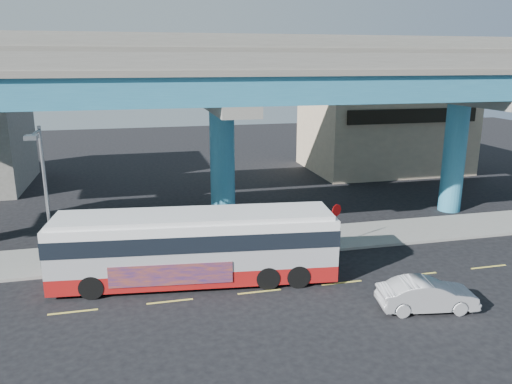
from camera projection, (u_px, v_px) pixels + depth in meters
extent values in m
plane|color=black|center=(258.00, 289.00, 22.83)|extent=(120.00, 120.00, 0.00)
cube|color=gray|center=(234.00, 246.00, 27.98)|extent=(70.00, 4.00, 0.15)
cube|color=#D8C64C|center=(73.00, 312.00, 20.72)|extent=(2.00, 0.12, 0.01)
cube|color=#D8C64C|center=(170.00, 301.00, 21.64)|extent=(2.00, 0.12, 0.01)
cube|color=#D8C64C|center=(259.00, 292.00, 22.55)|extent=(2.00, 0.12, 0.01)
cube|color=#D8C64C|center=(342.00, 283.00, 23.46)|extent=(2.00, 0.12, 0.01)
cube|color=#D8C64C|center=(418.00, 274.00, 24.37)|extent=(2.00, 0.12, 0.01)
cube|color=#D8C64C|center=(489.00, 267.00, 25.28)|extent=(2.00, 0.12, 0.01)
cylinder|color=#24698B|center=(223.00, 170.00, 30.35)|extent=(1.50, 1.50, 7.40)
cube|color=gray|center=(221.00, 103.00, 29.33)|extent=(2.00, 12.00, 0.60)
cube|color=gray|center=(212.00, 85.00, 32.39)|extent=(1.80, 5.00, 1.20)
cylinder|color=#24698B|center=(454.00, 158.00, 33.99)|extent=(1.50, 1.50, 7.40)
cube|color=gray|center=(460.00, 99.00, 32.97)|extent=(2.00, 12.00, 0.60)
cube|color=gray|center=(431.00, 83.00, 36.04)|extent=(1.80, 5.00, 1.20)
cube|color=#24698B|center=(233.00, 89.00, 25.79)|extent=(52.00, 5.00, 1.40)
cube|color=gray|center=(232.00, 72.00, 25.57)|extent=(52.00, 5.40, 0.30)
cube|color=gray|center=(242.00, 61.00, 23.08)|extent=(52.00, 0.25, 0.80)
cube|color=gray|center=(224.00, 61.00, 27.78)|extent=(52.00, 0.25, 0.80)
cube|color=#24698B|center=(212.00, 64.00, 32.06)|extent=(52.00, 5.00, 1.40)
cube|color=gray|center=(211.00, 51.00, 31.85)|extent=(52.00, 5.40, 0.30)
cube|color=gray|center=(217.00, 40.00, 29.36)|extent=(52.00, 0.25, 0.80)
cube|color=gray|center=(206.00, 43.00, 34.06)|extent=(52.00, 0.25, 0.80)
cube|color=tan|center=(383.00, 133.00, 47.66)|extent=(14.00, 10.00, 7.00)
cube|color=black|center=(413.00, 116.00, 42.33)|extent=(12.00, 0.25, 1.20)
cube|color=maroon|center=(196.00, 269.00, 23.51)|extent=(13.24, 4.22, 0.76)
cube|color=#BCBDC2|center=(195.00, 246.00, 23.20)|extent=(13.24, 4.22, 1.63)
cube|color=black|center=(195.00, 235.00, 23.07)|extent=(13.30, 4.28, 0.76)
cube|color=silver|center=(194.00, 222.00, 22.91)|extent=(13.24, 4.22, 0.43)
cube|color=silver|center=(194.00, 216.00, 22.83)|extent=(12.81, 3.93, 0.22)
cube|color=black|center=(332.00, 232.00, 23.89)|extent=(0.34, 2.50, 1.30)
cube|color=black|center=(48.00, 244.00, 22.33)|extent=(0.34, 2.50, 1.30)
cube|color=navy|center=(171.00, 275.00, 21.92)|extent=(5.39, 0.66, 0.98)
cylinder|color=black|center=(91.00, 287.00, 21.78)|extent=(1.11, 0.45, 1.08)
cylinder|color=black|center=(101.00, 265.00, 24.17)|extent=(1.11, 0.45, 1.08)
cylinder|color=black|center=(268.00, 278.00, 22.71)|extent=(1.11, 0.45, 1.08)
cylinder|color=black|center=(261.00, 257.00, 25.11)|extent=(1.11, 0.45, 1.08)
cylinder|color=black|center=(298.00, 276.00, 22.88)|extent=(1.11, 0.45, 1.08)
cylinder|color=black|center=(288.00, 256.00, 25.28)|extent=(1.11, 0.45, 1.08)
imported|color=#A6A6AB|center=(427.00, 295.00, 20.78)|extent=(2.71, 4.52, 1.34)
cylinder|color=gray|center=(47.00, 201.00, 23.54)|extent=(0.16, 0.16, 7.11)
cylinder|color=gray|center=(35.00, 133.00, 21.78)|extent=(0.12, 1.92, 0.12)
cube|color=gray|center=(31.00, 137.00, 20.89)|extent=(0.50, 0.70, 0.18)
cylinder|color=gray|center=(336.00, 227.00, 27.73)|extent=(0.06, 0.06, 2.05)
cylinder|color=#B20A0A|center=(337.00, 210.00, 27.45)|extent=(0.66, 0.31, 0.71)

